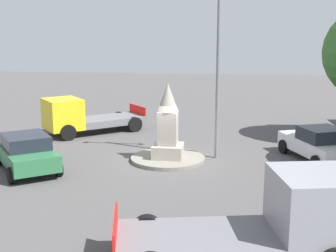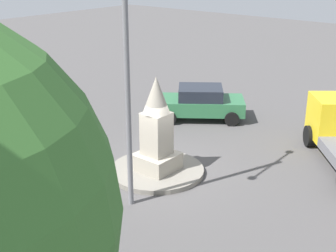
# 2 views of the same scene
# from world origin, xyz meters

# --- Properties ---
(ground_plane) EXTENTS (80.00, 80.00, 0.00)m
(ground_plane) POSITION_xyz_m (0.00, 0.00, 0.00)
(ground_plane) COLOR #4F4C4C
(traffic_island) EXTENTS (3.29, 3.29, 0.17)m
(traffic_island) POSITION_xyz_m (0.00, 0.00, 0.08)
(traffic_island) COLOR gray
(traffic_island) RESTS_ON ground
(monument) EXTENTS (1.31, 1.31, 3.31)m
(monument) POSITION_xyz_m (0.00, 0.00, 1.62)
(monument) COLOR #9E9687
(monument) RESTS_ON traffic_island
(streetlamp) EXTENTS (3.14, 0.28, 7.58)m
(streetlamp) POSITION_xyz_m (-2.11, -0.78, 4.60)
(streetlamp) COLOR slate
(streetlamp) RESTS_ON ground
(car_green_parked_left) EXTENTS (3.85, 4.28, 1.51)m
(car_green_parked_left) POSITION_xyz_m (5.58, 2.19, 0.78)
(car_green_parked_left) COLOR #2D6B42
(car_green_parked_left) RESTS_ON ground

